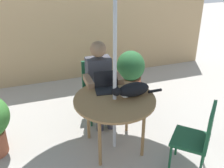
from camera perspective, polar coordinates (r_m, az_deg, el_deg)
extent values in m
plane|color=gray|center=(3.87, 0.48, -12.19)|extent=(14.00, 14.00, 0.00)
cube|color=tan|center=(5.33, -7.16, 9.54)|extent=(5.21, 0.08, 1.66)
cylinder|color=olive|center=(3.45, 0.52, -3.16)|extent=(0.99, 0.99, 0.03)
cylinder|color=olive|center=(3.94, 2.99, -5.07)|extent=(0.04, 0.04, 0.69)
cylinder|color=olive|center=(3.81, -4.76, -6.47)|extent=(0.04, 0.04, 0.69)
cylinder|color=olive|center=(3.38, -2.45, -11.45)|extent=(0.04, 0.04, 0.69)
cylinder|color=olive|center=(3.53, 6.22, -9.63)|extent=(0.04, 0.04, 0.69)
cylinder|color=#B7B7BC|center=(3.25, 0.56, 3.55)|extent=(0.04, 0.04, 2.30)
cube|color=#194C2D|center=(4.17, -2.59, -1.89)|extent=(0.40, 0.40, 0.04)
cube|color=#194C2D|center=(4.22, -3.34, 2.08)|extent=(0.40, 0.04, 0.44)
cylinder|color=#194C2D|center=(4.47, -1.04, -2.95)|extent=(0.03, 0.03, 0.40)
cylinder|color=#194C2D|center=(4.39, -5.28, -3.66)|extent=(0.03, 0.03, 0.40)
cylinder|color=#194C2D|center=(4.11, -4.15, -6.01)|extent=(0.03, 0.03, 0.40)
cylinder|color=#194C2D|center=(4.19, 0.36, -5.21)|extent=(0.03, 0.03, 0.40)
cube|color=#194C2D|center=(3.42, 15.29, -10.60)|extent=(0.57, 0.57, 0.04)
cube|color=#194C2D|center=(3.27, 18.92, -7.96)|extent=(0.30, 0.32, 0.44)
cylinder|color=#194C2D|center=(3.42, 17.16, -15.74)|extent=(0.03, 0.03, 0.40)
cylinder|color=#194C2D|center=(3.68, 18.02, -12.28)|extent=(0.03, 0.03, 0.40)
cylinder|color=#194C2D|center=(3.70, 12.76, -11.16)|extent=(0.03, 0.03, 0.40)
cylinder|color=#194C2D|center=(3.44, 11.43, -14.48)|extent=(0.03, 0.03, 0.40)
cube|color=#3F3F47|center=(4.04, -2.68, 1.66)|extent=(0.34, 0.20, 0.54)
sphere|color=#936B4C|center=(3.87, -2.77, 6.92)|extent=(0.22, 0.22, 0.22)
cube|color=#383842|center=(4.00, -3.12, -2.23)|extent=(0.12, 0.30, 0.12)
cylinder|color=#383842|center=(4.02, -2.44, -6.56)|extent=(0.10, 0.10, 0.44)
cube|color=#383842|center=(4.03, -0.93, -1.87)|extent=(0.12, 0.30, 0.12)
cylinder|color=#383842|center=(4.06, -0.25, -6.17)|extent=(0.10, 0.10, 0.44)
cube|color=#936B4C|center=(3.78, -4.68, 0.52)|extent=(0.08, 0.32, 0.08)
cube|color=#936B4C|center=(3.88, 1.04, 1.38)|extent=(0.08, 0.32, 0.08)
cube|color=black|center=(3.61, -0.94, -1.22)|extent=(0.33, 0.26, 0.02)
cube|color=black|center=(3.65, -1.24, 1.04)|extent=(0.31, 0.10, 0.20)
cube|color=black|center=(3.66, -1.27, 1.10)|extent=(0.30, 0.09, 0.20)
ellipsoid|color=black|center=(3.48, 4.33, -1.09)|extent=(0.41, 0.21, 0.17)
sphere|color=black|center=(3.39, 0.86, -1.48)|extent=(0.11, 0.11, 0.11)
ellipsoid|color=white|center=(3.46, 2.66, -1.97)|extent=(0.13, 0.13, 0.09)
cylinder|color=black|center=(3.60, 8.53, -1.35)|extent=(0.18, 0.05, 0.04)
cone|color=black|center=(3.39, 0.67, -0.51)|extent=(0.04, 0.04, 0.03)
cone|color=black|center=(3.34, 1.06, -0.97)|extent=(0.04, 0.04, 0.03)
cylinder|color=#9E5138|center=(4.83, 3.59, -0.68)|extent=(0.36, 0.36, 0.37)
ellipsoid|color=#26592D|center=(4.65, 3.73, 3.62)|extent=(0.46, 0.46, 0.50)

